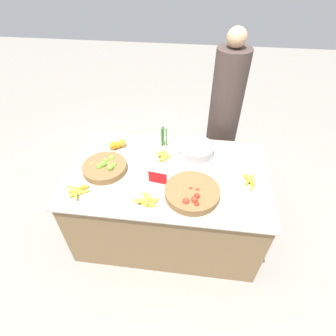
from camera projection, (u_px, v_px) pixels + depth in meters
ground_plane at (168, 226)px, 2.74m from camera, size 12.00×12.00×0.00m
market_table at (168, 202)px, 2.48m from camera, size 1.70×1.04×0.77m
lime_bowl at (105, 167)px, 2.22m from camera, size 0.37×0.37×0.10m
tomato_basket at (192, 193)px, 2.01m from camera, size 0.42×0.42×0.09m
orange_pile at (117, 145)px, 2.45m from camera, size 0.15×0.13×0.08m
metal_bowl at (195, 149)px, 2.39m from camera, size 0.33×0.33×0.09m
price_sign at (158, 178)px, 2.10m from camera, size 0.15×0.03×0.11m
veg_bundle at (163, 137)px, 2.44m from camera, size 0.06×0.04×0.20m
banana_bunch_front_right at (163, 156)px, 2.35m from camera, size 0.15×0.16×0.05m
banana_bunch_middle_left at (146, 201)px, 1.96m from camera, size 0.20×0.16×0.06m
banana_bunch_middle_right at (250, 180)px, 2.12m from camera, size 0.11×0.20×0.06m
banana_bunch_front_left at (77, 191)px, 2.04m from camera, size 0.21×0.19×0.05m
vendor_person at (223, 120)px, 2.79m from camera, size 0.32×0.32×1.71m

